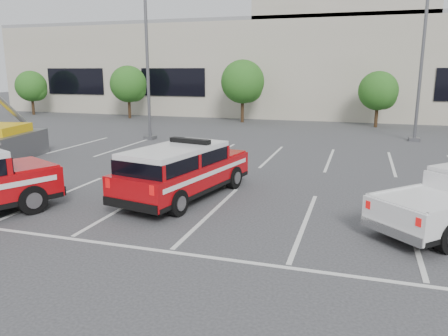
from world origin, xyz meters
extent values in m
plane|color=#333335|center=(0.00, 0.00, 0.00)|extent=(120.00, 120.00, 0.00)
cube|color=silver|center=(0.00, 4.50, 0.01)|extent=(23.00, 15.00, 0.01)
cube|color=beige|center=(0.00, 32.00, 4.00)|extent=(60.00, 15.00, 8.00)
cube|color=gray|center=(0.00, 32.00, 8.15)|extent=(60.00, 15.00, 0.30)
cube|color=beige|center=(2.00, 30.50, 9.00)|extent=(14.00, 12.00, 2.00)
cylinder|color=#3F2B19|center=(-25.00, 22.00, 0.76)|extent=(0.24, 0.24, 1.51)
sphere|color=#165215|center=(-25.00, 22.00, 2.60)|extent=(2.77, 2.77, 2.77)
sphere|color=#165215|center=(-24.60, 22.20, 2.18)|extent=(1.85, 1.85, 1.85)
cylinder|color=#3F2B19|center=(-15.00, 22.00, 0.84)|extent=(0.24, 0.24, 1.67)
sphere|color=#165215|center=(-15.00, 22.00, 2.88)|extent=(3.07, 3.07, 3.07)
sphere|color=#165215|center=(-14.60, 22.20, 2.42)|extent=(2.05, 2.05, 2.05)
cylinder|color=#3F2B19|center=(-5.00, 22.00, 0.92)|extent=(0.24, 0.24, 1.84)
sphere|color=#165215|center=(-5.00, 22.00, 3.16)|extent=(3.37, 3.37, 3.37)
sphere|color=#165215|center=(-4.60, 22.20, 2.65)|extent=(2.24, 2.24, 2.24)
cylinder|color=#3F2B19|center=(5.00, 22.00, 0.76)|extent=(0.24, 0.24, 1.51)
sphere|color=#165215|center=(5.00, 22.00, 2.60)|extent=(2.77, 2.77, 2.77)
sphere|color=#165215|center=(5.40, 22.20, 2.18)|extent=(1.85, 1.85, 1.85)
cube|color=#59595E|center=(-8.00, 12.00, 0.10)|extent=(0.60, 0.60, 0.20)
cylinder|color=#59595E|center=(-8.00, 12.00, 5.00)|extent=(0.18, 0.18, 10.00)
cube|color=#59595E|center=(7.00, 16.00, 0.10)|extent=(0.60, 0.60, 0.20)
cylinder|color=#59595E|center=(7.00, 16.00, 5.00)|extent=(0.18, 0.18, 10.00)
cube|color=#A3070C|center=(-1.37, 1.39, 0.74)|extent=(2.98, 5.62, 0.81)
cube|color=black|center=(-1.47, 0.92, 1.36)|extent=(2.51, 4.06, 0.43)
cube|color=silver|center=(-1.47, 0.92, 1.65)|extent=(2.46, 3.98, 0.16)
cube|color=black|center=(-1.30, 1.73, 1.80)|extent=(1.46, 0.56, 0.15)
cube|color=#59595E|center=(-11.79, 4.59, 0.60)|extent=(3.06, 4.29, 1.20)
cube|color=gold|center=(-11.79, 4.59, 1.36)|extent=(2.14, 2.67, 0.44)
cylinder|color=#A5A5A8|center=(-11.91, 5.23, 2.40)|extent=(0.83, 3.18, 2.34)
camera|label=1|loc=(3.97, -11.32, 4.06)|focal=35.00mm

